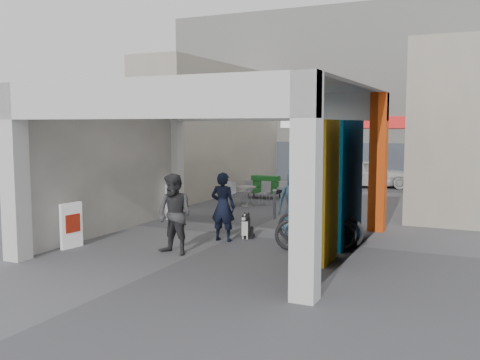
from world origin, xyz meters
The scene contains 21 objects.
ground centered at (0.00, 0.00, 0.00)m, with size 90.00×90.00×0.00m, color #56565B.
arcade_canopy centered at (0.54, -0.82, 2.30)m, with size 6.40×6.45×6.40m.
far_building centered at (0.00, 13.99, 3.99)m, with size 18.00×4.08×8.00m.
plaza_bldg_left centered at (-4.50, 7.50, 2.50)m, with size 2.00×9.00×5.00m, color #B6AB96.
plaza_bldg_right centered at (4.50, 7.50, 2.50)m, with size 2.00×9.00×5.00m, color #B6AB96.
bollard_left centered at (-1.47, 2.39, 0.46)m, with size 0.09×0.09×0.93m, color gray.
bollard_center centered at (0.00, 2.54, 0.41)m, with size 0.09×0.09×0.83m, color gray.
bollard_right centered at (1.60, 2.56, 0.41)m, with size 0.09×0.09×0.82m, color gray.
advert_board_near centered at (-2.75, -2.74, 0.51)m, with size 0.17×0.56×1.00m.
advert_board_far centered at (-2.75, 1.40, 0.51)m, with size 0.11×0.55×1.00m.
cafe_set centered at (-1.79, 4.63, 0.28)m, with size 1.31×1.06×0.79m.
produce_stand centered at (-1.90, 6.43, 0.32)m, with size 1.24×0.67×0.82m.
crate_stack centered at (0.17, 7.64, 0.28)m, with size 0.48×0.39×0.56m.
border_collie centered at (0.36, -0.22, 0.26)m, with size 0.24×0.47×0.65m.
man_with_dog centered at (-0.04, -0.71, 0.80)m, with size 0.59×0.39×1.61m, color black.
man_back_turned centered at (-0.38, -2.30, 0.84)m, with size 0.82×0.64×1.69m, color #39393B.
man_elderly centered at (1.24, 0.66, 0.84)m, with size 0.82×0.53×1.67m, color teal.
man_crates centered at (-0.58, 8.84, 0.89)m, with size 1.04×0.43×1.78m, color black.
bicycle_front centered at (2.13, -0.17, 0.53)m, with size 0.71×2.03×1.07m, color black.
bicycle_rear centered at (2.21, -0.78, 0.53)m, with size 0.49×1.75×1.05m, color black.
white_van centered at (0.95, 11.50, 0.62)m, with size 1.46×3.63×1.24m, color silver.
Camera 1 is at (5.43, -11.70, 2.71)m, focal length 40.00 mm.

